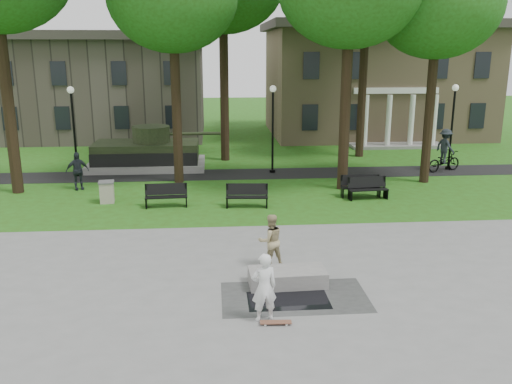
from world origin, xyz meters
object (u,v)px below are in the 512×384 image
friend_watching (270,240)px  trash_bin (107,192)px  cyclist (445,154)px  concrete_block (287,277)px  skateboarder (264,287)px  park_bench_0 (166,195)px

friend_watching → trash_bin: friend_watching is taller
cyclist → trash_bin: cyclist is taller
friend_watching → cyclist: bearing=-146.5°
concrete_block → skateboarder: bearing=-112.9°
friend_watching → cyclist: 16.87m
cyclist → friend_watching: bearing=117.6°
friend_watching → concrete_block: bearing=88.0°
concrete_block → cyclist: size_ratio=0.93×
skateboarder → park_bench_0: (-3.24, 10.46, -0.38)m
skateboarder → trash_bin: (-5.91, 11.33, -0.42)m
friend_watching → trash_bin: bearing=-66.3°
concrete_block → skateboarder: 2.33m
cyclist → park_bench_0: size_ratio=1.30×
skateboarder → park_bench_0: skateboarder is taller
skateboarder → friend_watching: size_ratio=1.05×
skateboarder → friend_watching: bearing=-110.1°
park_bench_0 → friend_watching: bearing=-64.7°
skateboarder → friend_watching: skateboarder is taller
skateboarder → trash_bin: bearing=-73.9°
friend_watching → park_bench_0: bearing=-77.3°
skateboarder → friend_watching: 3.52m
skateboarder → cyclist: 19.94m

